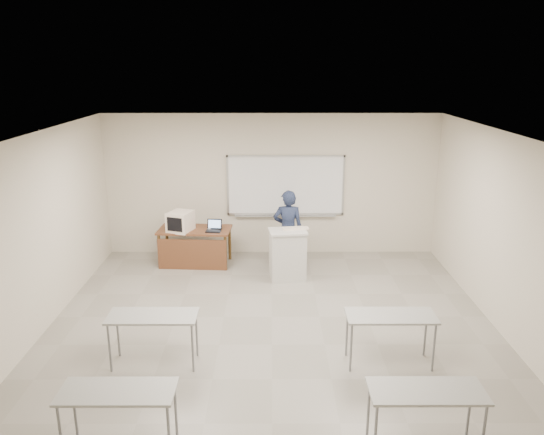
{
  "coord_description": "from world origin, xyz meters",
  "views": [
    {
      "loc": [
        -0.01,
        -6.95,
        3.97
      ],
      "look_at": [
        0.01,
        2.2,
        1.31
      ],
      "focal_mm": 35.0,
      "sensor_mm": 36.0,
      "label": 1
    }
  ],
  "objects_px": {
    "whiteboard": "(286,186)",
    "instructor_desk": "(194,240)",
    "laptop": "(214,228)",
    "keyboard": "(296,228)",
    "podium": "(288,255)",
    "mouse": "(209,229)",
    "presenter": "(288,230)",
    "crt_monitor": "(181,221)"
  },
  "relations": [
    {
      "from": "whiteboard",
      "to": "keyboard",
      "type": "distance_m",
      "value": 1.48
    },
    {
      "from": "instructor_desk",
      "to": "mouse",
      "type": "height_order",
      "value": "mouse"
    },
    {
      "from": "podium",
      "to": "presenter",
      "type": "bearing_deg",
      "value": 80.35
    },
    {
      "from": "laptop",
      "to": "keyboard",
      "type": "bearing_deg",
      "value": -14.58
    },
    {
      "from": "keyboard",
      "to": "presenter",
      "type": "xyz_separation_m",
      "value": [
        -0.13,
        0.48,
        -0.18
      ]
    },
    {
      "from": "whiteboard",
      "to": "laptop",
      "type": "distance_m",
      "value": 1.79
    },
    {
      "from": "laptop",
      "to": "keyboard",
      "type": "height_order",
      "value": "keyboard"
    },
    {
      "from": "podium",
      "to": "laptop",
      "type": "height_order",
      "value": "same"
    },
    {
      "from": "instructor_desk",
      "to": "podium",
      "type": "bearing_deg",
      "value": -16.56
    },
    {
      "from": "whiteboard",
      "to": "laptop",
      "type": "height_order",
      "value": "whiteboard"
    },
    {
      "from": "instructor_desk",
      "to": "presenter",
      "type": "height_order",
      "value": "presenter"
    },
    {
      "from": "whiteboard",
      "to": "mouse",
      "type": "xyz_separation_m",
      "value": [
        -1.55,
        -0.73,
        -0.71
      ]
    },
    {
      "from": "instructor_desk",
      "to": "laptop",
      "type": "height_order",
      "value": "laptop"
    },
    {
      "from": "keyboard",
      "to": "presenter",
      "type": "relative_size",
      "value": 0.3
    },
    {
      "from": "mouse",
      "to": "podium",
      "type": "bearing_deg",
      "value": -49.92
    },
    {
      "from": "laptop",
      "to": "mouse",
      "type": "bearing_deg",
      "value": 148.73
    },
    {
      "from": "instructor_desk",
      "to": "presenter",
      "type": "xyz_separation_m",
      "value": [
        1.89,
        -0.13,
        0.26
      ]
    },
    {
      "from": "keyboard",
      "to": "mouse",
      "type": "bearing_deg",
      "value": 150.42
    },
    {
      "from": "whiteboard",
      "to": "presenter",
      "type": "bearing_deg",
      "value": -88.23
    },
    {
      "from": "podium",
      "to": "keyboard",
      "type": "distance_m",
      "value": 0.52
    },
    {
      "from": "whiteboard",
      "to": "podium",
      "type": "distance_m",
      "value": 1.77
    },
    {
      "from": "podium",
      "to": "presenter",
      "type": "xyz_separation_m",
      "value": [
        0.02,
        0.56,
        0.32
      ]
    },
    {
      "from": "instructor_desk",
      "to": "mouse",
      "type": "distance_m",
      "value": 0.38
    },
    {
      "from": "podium",
      "to": "presenter",
      "type": "relative_size",
      "value": 0.6
    },
    {
      "from": "keyboard",
      "to": "whiteboard",
      "type": "bearing_deg",
      "value": 88.02
    },
    {
      "from": "instructor_desk",
      "to": "keyboard",
      "type": "bearing_deg",
      "value": -13.09
    },
    {
      "from": "podium",
      "to": "presenter",
      "type": "height_order",
      "value": "presenter"
    },
    {
      "from": "laptop",
      "to": "presenter",
      "type": "xyz_separation_m",
      "value": [
        1.49,
        -0.11,
        0.0
      ]
    },
    {
      "from": "instructor_desk",
      "to": "podium",
      "type": "xyz_separation_m",
      "value": [
        1.86,
        -0.69,
        -0.06
      ]
    },
    {
      "from": "podium",
      "to": "mouse",
      "type": "distance_m",
      "value": 1.75
    },
    {
      "from": "instructor_desk",
      "to": "mouse",
      "type": "relative_size",
      "value": 16.49
    },
    {
      "from": "whiteboard",
      "to": "instructor_desk",
      "type": "xyz_separation_m",
      "value": [
        -1.86,
        -0.78,
        -0.93
      ]
    },
    {
      "from": "podium",
      "to": "crt_monitor",
      "type": "distance_m",
      "value": 2.27
    },
    {
      "from": "crt_monitor",
      "to": "keyboard",
      "type": "relative_size",
      "value": 0.99
    },
    {
      "from": "keyboard",
      "to": "presenter",
      "type": "distance_m",
      "value": 0.53
    },
    {
      "from": "podium",
      "to": "mouse",
      "type": "bearing_deg",
      "value": 147.14
    },
    {
      "from": "podium",
      "to": "presenter",
      "type": "distance_m",
      "value": 0.65
    },
    {
      "from": "presenter",
      "to": "keyboard",
      "type": "bearing_deg",
      "value": 107.37
    },
    {
      "from": "instructor_desk",
      "to": "laptop",
      "type": "xyz_separation_m",
      "value": [
        0.4,
        -0.02,
        0.26
      ]
    },
    {
      "from": "podium",
      "to": "keyboard",
      "type": "relative_size",
      "value": 1.99
    },
    {
      "from": "instructor_desk",
      "to": "keyboard",
      "type": "height_order",
      "value": "keyboard"
    },
    {
      "from": "crt_monitor",
      "to": "presenter",
      "type": "distance_m",
      "value": 2.14
    }
  ]
}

